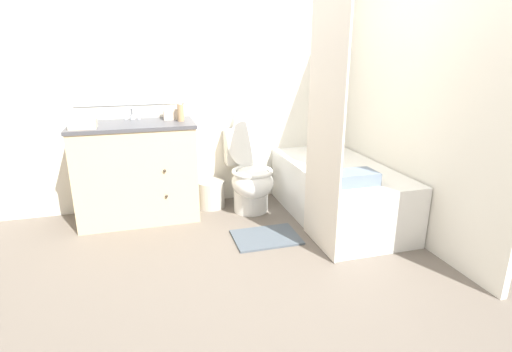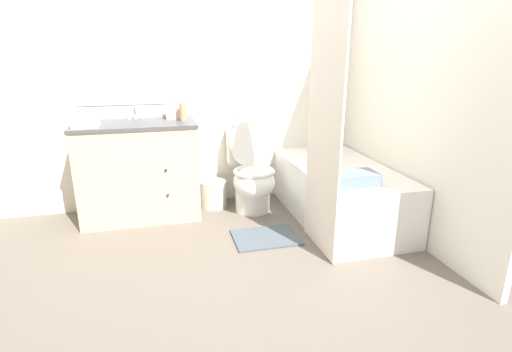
# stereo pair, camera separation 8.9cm
# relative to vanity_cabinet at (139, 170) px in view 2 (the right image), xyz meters

# --- Properties ---
(ground_plane) EXTENTS (14.00, 14.00, 0.00)m
(ground_plane) POSITION_rel_vanity_cabinet_xyz_m (0.79, -1.41, -0.44)
(ground_plane) COLOR #6B6056
(wall_back) EXTENTS (8.00, 0.06, 2.50)m
(wall_back) POSITION_rel_vanity_cabinet_xyz_m (0.78, 0.28, 0.81)
(wall_back) COLOR white
(wall_back) RESTS_ON ground_plane
(wall_right) EXTENTS (0.05, 2.66, 2.50)m
(wall_right) POSITION_rel_vanity_cabinet_xyz_m (2.11, -0.58, 0.81)
(wall_right) COLOR white
(wall_right) RESTS_ON ground_plane
(vanity_cabinet) EXTENTS (1.02, 0.54, 0.86)m
(vanity_cabinet) POSITION_rel_vanity_cabinet_xyz_m (0.00, 0.00, 0.00)
(vanity_cabinet) COLOR beige
(vanity_cabinet) RESTS_ON ground_plane
(sink_faucet) EXTENTS (0.14, 0.12, 0.12)m
(sink_faucet) POSITION_rel_vanity_cabinet_xyz_m (-0.00, 0.18, 0.46)
(sink_faucet) COLOR silver
(sink_faucet) RESTS_ON vanity_cabinet
(toilet) EXTENTS (0.38, 0.63, 0.82)m
(toilet) POSITION_rel_vanity_cabinet_xyz_m (1.00, -0.09, -0.11)
(toilet) COLOR white
(toilet) RESTS_ON ground_plane
(bathtub) EXTENTS (0.75, 1.47, 0.49)m
(bathtub) POSITION_rel_vanity_cabinet_xyz_m (1.70, -0.48, -0.19)
(bathtub) COLOR white
(bathtub) RESTS_ON ground_plane
(shower_curtain) EXTENTS (0.01, 0.57, 1.94)m
(shower_curtain) POSITION_rel_vanity_cabinet_xyz_m (1.32, -0.96, 0.53)
(shower_curtain) COLOR silver
(shower_curtain) RESTS_ON ground_plane
(wastebasket) EXTENTS (0.26, 0.26, 0.26)m
(wastebasket) POSITION_rel_vanity_cabinet_xyz_m (0.66, 0.08, -0.31)
(wastebasket) COLOR #B7B2A8
(wastebasket) RESTS_ON ground_plane
(tissue_box) EXTENTS (0.12, 0.14, 0.12)m
(tissue_box) POSITION_rel_vanity_cabinet_xyz_m (0.33, 0.12, 0.47)
(tissue_box) COLOR beige
(tissue_box) RESTS_ON vanity_cabinet
(soap_dispenser) EXTENTS (0.06, 0.06, 0.18)m
(soap_dispenser) POSITION_rel_vanity_cabinet_xyz_m (0.41, -0.02, 0.50)
(soap_dispenser) COLOR tan
(soap_dispenser) RESTS_ON vanity_cabinet
(hand_towel_folded) EXTENTS (0.20, 0.16, 0.07)m
(hand_towel_folded) POSITION_rel_vanity_cabinet_xyz_m (-0.37, -0.13, 0.46)
(hand_towel_folded) COLOR beige
(hand_towel_folded) RESTS_ON vanity_cabinet
(bath_towel_folded) EXTENTS (0.36, 0.21, 0.09)m
(bath_towel_folded) POSITION_rel_vanity_cabinet_xyz_m (1.57, -0.96, 0.10)
(bath_towel_folded) COLOR slate
(bath_towel_folded) RESTS_ON bathtub
(bath_mat) EXTENTS (0.52, 0.39, 0.02)m
(bath_mat) POSITION_rel_vanity_cabinet_xyz_m (0.97, -0.71, -0.43)
(bath_mat) COLOR #4C5660
(bath_mat) RESTS_ON ground_plane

